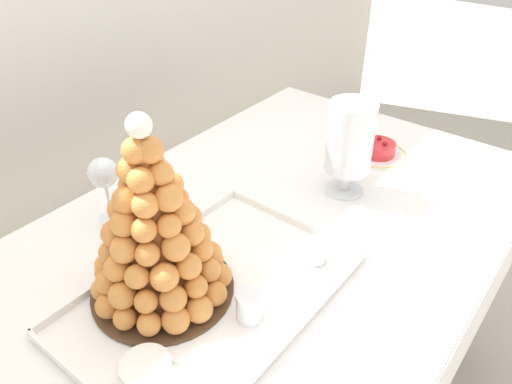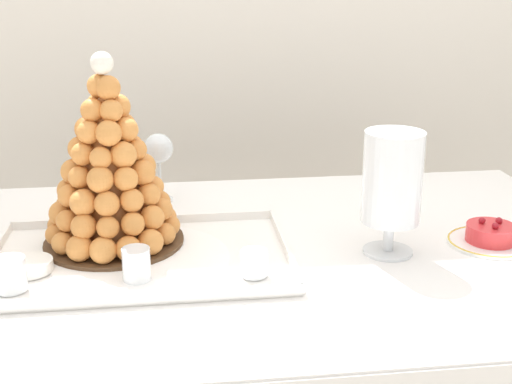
{
  "view_description": "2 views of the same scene",
  "coord_description": "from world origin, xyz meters",
  "px_view_note": "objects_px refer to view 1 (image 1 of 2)",
  "views": [
    {
      "loc": [
        -0.73,
        -0.52,
        1.48
      ],
      "look_at": [
        -0.05,
        0.01,
        0.9
      ],
      "focal_mm": 34.1,
      "sensor_mm": 36.0,
      "label": 1
    },
    {
      "loc": [
        -0.18,
        -1.26,
        1.32
      ],
      "look_at": [
        -0.02,
        0.06,
        0.88
      ],
      "focal_mm": 47.99,
      "sensor_mm": 36.0,
      "label": 2
    }
  ],
  "objects_px": {
    "macaron_goblet": "(350,139)",
    "dessert_cup_centre": "(315,251)",
    "creme_brulee_ramekin": "(146,368)",
    "croquembouche": "(155,231)",
    "serving_tray": "(213,293)",
    "fruit_tart_plate": "(377,151)",
    "dessert_cup_mid_left": "(249,307)",
    "wine_glass": "(103,175)"
  },
  "relations": [
    {
      "from": "serving_tray",
      "to": "dessert_cup_mid_left",
      "type": "relative_size",
      "value": 9.54
    },
    {
      "from": "serving_tray",
      "to": "dessert_cup_centre",
      "type": "xyz_separation_m",
      "value": [
        0.2,
        -0.11,
        0.02
      ]
    },
    {
      "from": "creme_brulee_ramekin",
      "to": "wine_glass",
      "type": "height_order",
      "value": "wine_glass"
    },
    {
      "from": "creme_brulee_ramekin",
      "to": "croquembouche",
      "type": "bearing_deg",
      "value": 38.45
    },
    {
      "from": "creme_brulee_ramekin",
      "to": "wine_glass",
      "type": "bearing_deg",
      "value": 58.98
    },
    {
      "from": "dessert_cup_centre",
      "to": "croquembouche",
      "type": "bearing_deg",
      "value": 144.67
    },
    {
      "from": "serving_tray",
      "to": "macaron_goblet",
      "type": "height_order",
      "value": "macaron_goblet"
    },
    {
      "from": "creme_brulee_ramekin",
      "to": "macaron_goblet",
      "type": "distance_m",
      "value": 0.69
    },
    {
      "from": "dessert_cup_centre",
      "to": "creme_brulee_ramekin",
      "type": "height_order",
      "value": "dessert_cup_centre"
    },
    {
      "from": "serving_tray",
      "to": "croquembouche",
      "type": "distance_m",
      "value": 0.18
    },
    {
      "from": "macaron_goblet",
      "to": "dessert_cup_centre",
      "type": "bearing_deg",
      "value": -162.82
    },
    {
      "from": "creme_brulee_ramekin",
      "to": "fruit_tart_plate",
      "type": "xyz_separation_m",
      "value": [
        0.9,
        0.03,
        -0.0
      ]
    },
    {
      "from": "serving_tray",
      "to": "dessert_cup_mid_left",
      "type": "bearing_deg",
      "value": -92.47
    },
    {
      "from": "dessert_cup_centre",
      "to": "macaron_goblet",
      "type": "height_order",
      "value": "macaron_goblet"
    },
    {
      "from": "fruit_tart_plate",
      "to": "dessert_cup_mid_left",
      "type": "bearing_deg",
      "value": -172.46
    },
    {
      "from": "croquembouche",
      "to": "creme_brulee_ramekin",
      "type": "bearing_deg",
      "value": -141.55
    },
    {
      "from": "wine_glass",
      "to": "dessert_cup_mid_left",
      "type": "bearing_deg",
      "value": -94.94
    },
    {
      "from": "macaron_goblet",
      "to": "wine_glass",
      "type": "xyz_separation_m",
      "value": [
        -0.45,
        0.38,
        -0.03
      ]
    },
    {
      "from": "croquembouche",
      "to": "dessert_cup_centre",
      "type": "relative_size",
      "value": 7.77
    },
    {
      "from": "creme_brulee_ramekin",
      "to": "wine_glass",
      "type": "relative_size",
      "value": 0.52
    },
    {
      "from": "croquembouche",
      "to": "wine_glass",
      "type": "bearing_deg",
      "value": 71.9
    },
    {
      "from": "dessert_cup_mid_left",
      "to": "creme_brulee_ramekin",
      "type": "distance_m",
      "value": 0.21
    },
    {
      "from": "serving_tray",
      "to": "dessert_cup_mid_left",
      "type": "distance_m",
      "value": 0.1
    },
    {
      "from": "dessert_cup_mid_left",
      "to": "fruit_tart_plate",
      "type": "height_order",
      "value": "dessert_cup_mid_left"
    },
    {
      "from": "dessert_cup_centre",
      "to": "fruit_tart_plate",
      "type": "xyz_separation_m",
      "value": [
        0.5,
        0.1,
        -0.01
      ]
    },
    {
      "from": "croquembouche",
      "to": "wine_glass",
      "type": "xyz_separation_m",
      "value": [
        0.09,
        0.28,
        -0.04
      ]
    },
    {
      "from": "serving_tray",
      "to": "dessert_cup_centre",
      "type": "distance_m",
      "value": 0.23
    },
    {
      "from": "dessert_cup_centre",
      "to": "fruit_tart_plate",
      "type": "distance_m",
      "value": 0.51
    },
    {
      "from": "serving_tray",
      "to": "wine_glass",
      "type": "xyz_separation_m",
      "value": [
        0.03,
        0.36,
        0.12
      ]
    },
    {
      "from": "serving_tray",
      "to": "croquembouche",
      "type": "height_order",
      "value": "croquembouche"
    },
    {
      "from": "croquembouche",
      "to": "wine_glass",
      "type": "relative_size",
      "value": 2.32
    },
    {
      "from": "macaron_goblet",
      "to": "dessert_cup_mid_left",
      "type": "bearing_deg",
      "value": -171.0
    },
    {
      "from": "dessert_cup_mid_left",
      "to": "dessert_cup_centre",
      "type": "relative_size",
      "value": 1.21
    },
    {
      "from": "dessert_cup_mid_left",
      "to": "fruit_tart_plate",
      "type": "relative_size",
      "value": 0.35
    },
    {
      "from": "serving_tray",
      "to": "fruit_tart_plate",
      "type": "height_order",
      "value": "fruit_tart_plate"
    },
    {
      "from": "dessert_cup_mid_left",
      "to": "wine_glass",
      "type": "distance_m",
      "value": 0.46
    },
    {
      "from": "dessert_cup_mid_left",
      "to": "macaron_goblet",
      "type": "height_order",
      "value": "macaron_goblet"
    },
    {
      "from": "fruit_tart_plate",
      "to": "croquembouche",
      "type": "bearing_deg",
      "value": 173.79
    },
    {
      "from": "wine_glass",
      "to": "serving_tray",
      "type": "bearing_deg",
      "value": -95.61
    },
    {
      "from": "dessert_cup_centre",
      "to": "macaron_goblet",
      "type": "relative_size",
      "value": 0.2
    },
    {
      "from": "dessert_cup_centre",
      "to": "serving_tray",
      "type": "bearing_deg",
      "value": 152.78
    },
    {
      "from": "dessert_cup_mid_left",
      "to": "creme_brulee_ramekin",
      "type": "relative_size",
      "value": 0.69
    }
  ]
}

